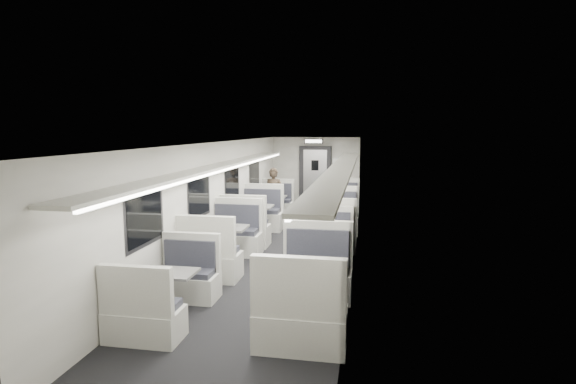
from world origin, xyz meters
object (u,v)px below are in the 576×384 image
at_px(passenger, 274,195).
at_px(booth_right_c, 325,250).
at_px(booth_right_a, 340,208).
at_px(vestibule_door, 315,177).
at_px(booth_left_c, 224,245).
at_px(booth_right_d, 310,292).
at_px(exit_sign, 314,141).
at_px(booth_left_b, 254,221).
at_px(booth_left_d, 168,294).
at_px(booth_right_b, 334,225).
at_px(booth_left_a, 271,208).

bearing_deg(passenger, booth_right_c, -60.37).
distance_m(booth_right_a, vestibule_door, 2.51).
relative_size(booth_left_c, passenger, 1.42).
bearing_deg(passenger, booth_right_d, -68.74).
distance_m(booth_right_c, exit_sign, 6.70).
xyz_separation_m(booth_right_a, exit_sign, (-1.00, 1.72, 1.89)).
bearing_deg(booth_right_c, booth_left_b, 131.70).
height_order(booth_left_c, exit_sign, exit_sign).
height_order(booth_left_d, booth_right_b, booth_right_b).
height_order(booth_right_d, vestibule_door, vestibule_door).
xyz_separation_m(booth_right_d, passenger, (-1.89, 6.53, 0.38)).
xyz_separation_m(booth_left_a, booth_right_a, (2.00, 0.34, 0.01)).
bearing_deg(booth_left_a, booth_left_d, -90.00).
distance_m(booth_left_b, booth_right_a, 3.10).
bearing_deg(booth_right_c, booth_right_a, 90.00).
distance_m(booth_left_d, passenger, 6.81).
bearing_deg(passenger, vestibule_door, 76.78).
bearing_deg(booth_right_c, booth_left_a, 115.05).
distance_m(booth_right_b, booth_right_d, 4.51).
relative_size(vestibule_door, exit_sign, 3.39).
height_order(booth_right_d, passenger, passenger).
distance_m(booth_right_d, exit_sign, 8.98).
height_order(booth_right_b, booth_right_d, booth_right_d).
bearing_deg(booth_left_b, exit_sign, 76.29).
distance_m(booth_right_a, booth_right_b, 2.49).
height_order(booth_right_c, vestibule_door, vestibule_door).
height_order(booth_left_c, booth_right_c, booth_left_c).
bearing_deg(booth_right_b, vestibule_door, 102.00).
bearing_deg(booth_left_d, exit_sign, 83.65).
relative_size(booth_right_d, vestibule_door, 1.09).
distance_m(booth_right_d, vestibule_door, 9.29).
relative_size(booth_left_a, booth_left_d, 1.09).
height_order(booth_left_b, exit_sign, exit_sign).
bearing_deg(booth_left_b, booth_left_c, -90.00).
xyz_separation_m(booth_left_a, booth_right_c, (2.00, -4.28, -0.02)).
bearing_deg(vestibule_door, booth_left_c, -98.17).
xyz_separation_m(booth_left_b, booth_left_d, (0.00, -4.89, -0.06)).
bearing_deg(booth_right_a, passenger, -166.00).
xyz_separation_m(booth_left_a, booth_left_b, (0.00, -2.03, 0.03)).
distance_m(booth_right_b, vestibule_door, 4.85).
bearing_deg(booth_right_d, booth_left_d, -172.48).
relative_size(booth_left_a, booth_right_d, 0.93).
xyz_separation_m(passenger, exit_sign, (0.89, 2.20, 1.50)).
xyz_separation_m(booth_left_d, exit_sign, (1.00, 8.99, 1.93)).
distance_m(booth_right_b, passenger, 2.79).
xyz_separation_m(booth_left_d, passenger, (0.11, 6.80, 0.44)).
relative_size(booth_left_d, exit_sign, 3.12).
bearing_deg(booth_right_d, booth_right_b, 90.00).
bearing_deg(booth_left_c, booth_left_d, -90.00).
bearing_deg(booth_left_a, booth_right_d, -73.30).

